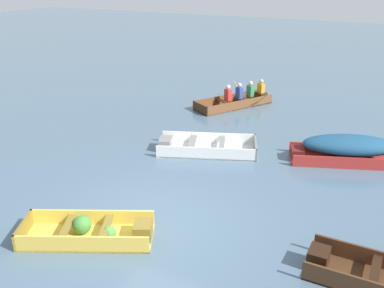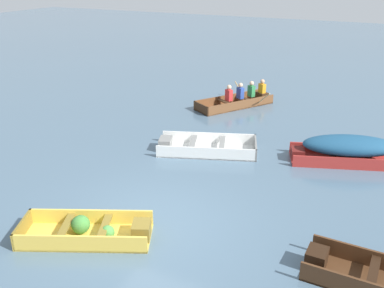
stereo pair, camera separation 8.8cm
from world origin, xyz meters
name	(u,v)px [view 2 (the right image)]	position (x,y,z in m)	size (l,w,h in m)	color
ground_plane	(151,223)	(0.00, 0.00, 0.00)	(80.00, 80.00, 0.00)	slate
dinghy_yellow_foreground	(91,231)	(-0.83, -0.99, 0.15)	(2.83, 2.02, 0.43)	#E5BC47
skiff_white_near_moored	(203,147)	(-0.65, 4.06, 0.13)	(3.17, 2.17, 0.37)	white
skiff_red_far_moored	(349,148)	(3.38, 5.17, 0.44)	(3.37, 2.03, 0.79)	#AD2D28
rowboat_wooden_brown_with_crew	(239,100)	(-1.26, 8.89, 0.24)	(2.67, 3.24, 0.92)	brown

